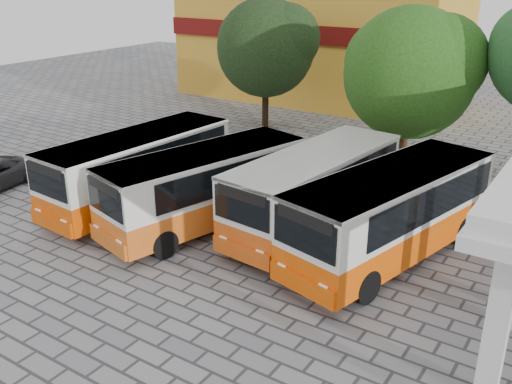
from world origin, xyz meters
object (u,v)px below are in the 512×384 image
Objects in this scene: bus_centre_right at (315,187)px; bus_centre_left at (205,184)px; bus_far_left at (139,165)px; bus_far_right at (391,210)px.

bus_centre_left is at bearing -145.28° from bus_centre_right.
bus_centre_right is at bearing 18.90° from bus_far_left.
bus_centre_left is 6.98m from bus_far_right.
bus_far_right is at bearing 25.72° from bus_centre_left.
bus_centre_left is 0.96× the size of bus_far_right.
bus_centre_left is at bearing 2.39° from bus_far_left.
bus_far_left is 3.59m from bus_centre_left.
bus_far_left is 0.94× the size of bus_far_right.
bus_far_left is 1.00× the size of bus_centre_right.
bus_far_left is at bearing -167.26° from bus_centre_left.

